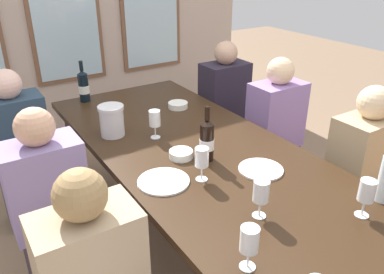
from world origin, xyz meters
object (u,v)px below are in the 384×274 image
(white_plate_0, at_px, (261,169))
(wine_glass_5, at_px, (202,159))
(tasting_bowl_0, at_px, (178,105))
(wine_glass_3, at_px, (155,120))
(wine_bottle_0, at_px, (207,140))
(wine_glass_4, at_px, (249,241))
(wine_glass_7, at_px, (261,192))
(white_plate_1, at_px, (164,181))
(seated_person_1, at_px, (274,136))
(wine_glass_1, at_px, (367,192))
(wine_bottle_1, at_px, (84,86))
(seated_person_4, at_px, (21,154))
(dining_table, at_px, (211,168))
(metal_pitcher, at_px, (112,121))
(seated_person_5, at_px, (224,110))
(tasting_bowl_1, at_px, (181,154))
(seated_person_7, at_px, (358,180))
(seated_person_0, at_px, (51,212))

(white_plate_0, distance_m, wine_glass_5, 0.34)
(tasting_bowl_0, bearing_deg, wine_glass_3, -136.39)
(wine_bottle_0, bearing_deg, wine_glass_5, -131.22)
(wine_glass_4, xyz_separation_m, wine_glass_7, (0.23, 0.20, 0.00))
(white_plate_1, xyz_separation_m, seated_person_1, (1.15, 0.42, -0.22))
(wine_bottle_0, xyz_separation_m, seated_person_1, (0.84, 0.34, -0.33))
(wine_glass_4, bearing_deg, wine_glass_1, -2.87)
(wine_bottle_0, xyz_separation_m, tasting_bowl_0, (0.26, 0.74, -0.10))
(white_plate_0, height_order, wine_bottle_1, wine_bottle_1)
(wine_glass_3, bearing_deg, seated_person_4, 136.15)
(dining_table, height_order, seated_person_1, seated_person_1)
(white_plate_0, relative_size, seated_person_1, 0.21)
(dining_table, bearing_deg, seated_person_4, 127.81)
(metal_pitcher, bearing_deg, tasting_bowl_0, 17.33)
(wine_glass_7, relative_size, seated_person_5, 0.16)
(tasting_bowl_0, height_order, tasting_bowl_1, tasting_bowl_1)
(wine_glass_1, bearing_deg, wine_glass_7, 147.88)
(white_plate_0, distance_m, seated_person_7, 0.72)
(metal_pitcher, bearing_deg, wine_bottle_0, -61.19)
(white_plate_1, relative_size, wine_glass_7, 1.47)
(dining_table, relative_size, white_plate_1, 10.49)
(white_plate_0, bearing_deg, metal_pitcher, 120.65)
(wine_glass_1, distance_m, wine_glass_5, 0.74)
(wine_glass_4, xyz_separation_m, seated_person_1, (1.17, 1.08, -0.33))
(wine_glass_3, relative_size, seated_person_0, 0.16)
(seated_person_5, bearing_deg, wine_bottle_0, -131.37)
(metal_pitcher, distance_m, wine_bottle_1, 0.67)
(seated_person_1, bearing_deg, white_plate_0, -138.90)
(seated_person_7, bearing_deg, wine_bottle_0, 155.80)
(tasting_bowl_0, xyz_separation_m, seated_person_5, (0.58, 0.22, -0.23))
(white_plate_0, relative_size, seated_person_7, 0.21)
(wine_bottle_0, bearing_deg, dining_table, -14.25)
(white_plate_0, relative_size, white_plate_1, 0.90)
(wine_glass_4, relative_size, seated_person_1, 0.16)
(wine_glass_4, height_order, seated_person_5, seated_person_5)
(white_plate_0, height_order, seated_person_5, seated_person_5)
(seated_person_0, bearing_deg, seated_person_7, -22.11)
(seated_person_5, bearing_deg, white_plate_1, -138.05)
(white_plate_0, relative_size, wine_glass_3, 1.33)
(tasting_bowl_1, bearing_deg, white_plate_1, -140.19)
(wine_bottle_0, relative_size, tasting_bowl_1, 2.36)
(wine_bottle_0, xyz_separation_m, wine_bottle_1, (-0.25, 1.23, -0.00))
(white_plate_0, distance_m, wine_glass_3, 0.70)
(wine_glass_3, distance_m, seated_person_0, 0.77)
(dining_table, relative_size, seated_person_7, 2.42)
(dining_table, xyz_separation_m, wine_glass_5, (-0.16, -0.15, 0.18))
(wine_glass_1, height_order, wine_glass_7, same)
(metal_pitcher, bearing_deg, white_plate_1, -89.94)
(wine_bottle_0, bearing_deg, seated_person_5, 48.63)
(wine_glass_1, bearing_deg, white_plate_0, 101.80)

